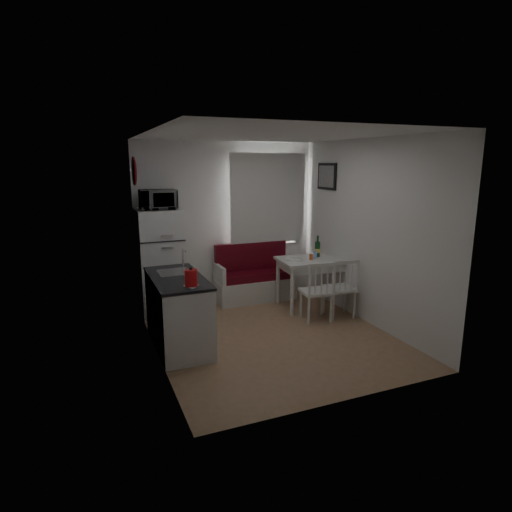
{
  "coord_description": "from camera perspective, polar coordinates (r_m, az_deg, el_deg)",
  "views": [
    {
      "loc": [
        -2.24,
        -4.9,
        2.28
      ],
      "look_at": [
        -0.0,
        0.5,
        0.99
      ],
      "focal_mm": 30.0,
      "sensor_mm": 36.0,
      "label": 1
    }
  ],
  "objects": [
    {
      "name": "bench",
      "position": [
        7.2,
        -0.21,
        -3.38
      ],
      "size": [
        1.32,
        0.51,
        0.95
      ],
      "color": "white",
      "rests_on": "floor"
    },
    {
      "name": "plate",
      "position": [
        6.68,
        5.18,
        -0.46
      ],
      "size": [
        0.25,
        0.25,
        0.02
      ],
      "primitive_type": "cylinder",
      "color": "white",
      "rests_on": "dining_table"
    },
    {
      "name": "wall_left",
      "position": [
        5.05,
        -13.67,
        0.93
      ],
      "size": [
        0.02,
        3.5,
        2.6
      ],
      "primitive_type": "cube",
      "color": "white",
      "rests_on": "floor"
    },
    {
      "name": "kettle",
      "position": [
        4.82,
        -8.66,
        -2.91
      ],
      "size": [
        0.17,
        0.17,
        0.23
      ],
      "primitive_type": "cylinder",
      "color": "red",
      "rests_on": "kitchen_counter"
    },
    {
      "name": "drinking_glass_orange",
      "position": [
        6.73,
        7.35,
        -0.1
      ],
      "size": [
        0.05,
        0.05,
        0.09
      ],
      "primitive_type": "cylinder",
      "color": "#CA5C21",
      "rests_on": "dining_table"
    },
    {
      "name": "wall_sign",
      "position": [
        6.4,
        -15.88,
        10.84
      ],
      "size": [
        0.03,
        0.4,
        0.4
      ],
      "primitive_type": "cylinder",
      "rotation": [
        0.0,
        1.57,
        0.0
      ],
      "color": "#194296",
      "rests_on": "wall_left"
    },
    {
      "name": "chair_right",
      "position": [
        6.39,
        11.57,
        -3.42
      ],
      "size": [
        0.47,
        0.45,
        0.48
      ],
      "rotation": [
        0.0,
        0.0,
        -0.11
      ],
      "color": "white",
      "rests_on": "floor"
    },
    {
      "name": "ceiling",
      "position": [
        5.4,
        2.13,
        15.86
      ],
      "size": [
        3.0,
        3.5,
        0.02
      ],
      "primitive_type": "cube",
      "color": "white",
      "rests_on": "wall_back"
    },
    {
      "name": "curtain",
      "position": [
        7.2,
        1.68,
        7.64
      ],
      "size": [
        1.35,
        0.02,
        1.5
      ],
      "primitive_type": "cube",
      "color": "white",
      "rests_on": "wall_back"
    },
    {
      "name": "floor",
      "position": [
        5.85,
        1.92,
        -10.49
      ],
      "size": [
        3.0,
        3.5,
        0.02
      ],
      "primitive_type": "cube",
      "color": "#967550",
      "rests_on": "ground"
    },
    {
      "name": "window",
      "position": [
        7.27,
        1.45,
        7.29
      ],
      "size": [
        1.22,
        0.06,
        1.47
      ],
      "primitive_type": "cube",
      "color": "white",
      "rests_on": "wall_back"
    },
    {
      "name": "wall_back",
      "position": [
        7.08,
        -3.86,
        4.48
      ],
      "size": [
        3.0,
        0.02,
        2.6
      ],
      "primitive_type": "cube",
      "color": "white",
      "rests_on": "floor"
    },
    {
      "name": "wall_front",
      "position": [
        3.98,
        12.5,
        -2.06
      ],
      "size": [
        3.0,
        0.02,
        2.6
      ],
      "primitive_type": "cube",
      "color": "white",
      "rests_on": "floor"
    },
    {
      "name": "microwave",
      "position": [
        6.36,
        -12.95,
        7.34
      ],
      "size": [
        0.51,
        0.35,
        0.28
      ],
      "primitive_type": "imported",
      "color": "white",
      "rests_on": "fridge"
    },
    {
      "name": "wall_right",
      "position": [
        6.24,
        14.68,
        3.02
      ],
      "size": [
        0.02,
        3.5,
        2.6
      ],
      "primitive_type": "cube",
      "color": "white",
      "rests_on": "floor"
    },
    {
      "name": "kitchen_counter",
      "position": [
        5.47,
        -10.34,
        -7.22
      ],
      "size": [
        0.62,
        1.32,
        1.16
      ],
      "color": "white",
      "rests_on": "floor"
    },
    {
      "name": "drinking_glass_blue",
      "position": [
        6.88,
        7.88,
        0.22
      ],
      "size": [
        0.06,
        0.06,
        0.11
      ],
      "primitive_type": "cylinder",
      "color": "#8DB3F0",
      "rests_on": "dining_table"
    },
    {
      "name": "dining_table",
      "position": [
        6.83,
        7.48,
        -1.08
      ],
      "size": [
        1.1,
        0.81,
        0.78
      ],
      "rotation": [
        0.0,
        0.0,
        -0.08
      ],
      "color": "white",
      "rests_on": "floor"
    },
    {
      "name": "picture_frame",
      "position": [
        7.06,
        9.42,
        10.43
      ],
      "size": [
        0.04,
        0.52,
        0.42
      ],
      "primitive_type": "cube",
      "color": "black",
      "rests_on": "wall_right"
    },
    {
      "name": "wine_bottle",
      "position": [
        6.93,
        8.2,
        1.3
      ],
      "size": [
        0.09,
        0.09,
        0.34
      ],
      "primitive_type": null,
      "color": "#16451F",
      "rests_on": "dining_table"
    },
    {
      "name": "fridge",
      "position": [
        6.56,
        -12.62,
        -0.87
      ],
      "size": [
        0.64,
        0.64,
        1.6
      ],
      "primitive_type": "cube",
      "color": "white",
      "rests_on": "floor"
    },
    {
      "name": "chair_left",
      "position": [
        6.19,
        8.48,
        -3.86
      ],
      "size": [
        0.47,
        0.46,
        0.48
      ],
      "rotation": [
        0.0,
        0.0,
        -0.14
      ],
      "color": "white",
      "rests_on": "floor"
    }
  ]
}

